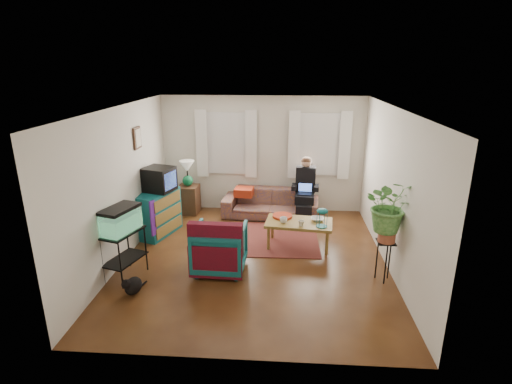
# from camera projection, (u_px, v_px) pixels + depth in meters

# --- Properties ---
(floor) EXTENTS (4.50, 5.00, 0.01)m
(floor) POSITION_uv_depth(u_px,v_px,m) (254.00, 259.00, 6.99)
(floor) COLOR #4F2B14
(floor) RESTS_ON ground
(ceiling) EXTENTS (4.50, 5.00, 0.01)m
(ceiling) POSITION_uv_depth(u_px,v_px,m) (254.00, 108.00, 6.18)
(ceiling) COLOR white
(ceiling) RESTS_ON wall_back
(wall_back) EXTENTS (4.50, 0.01, 2.60)m
(wall_back) POSITION_uv_depth(u_px,v_px,m) (262.00, 155.00, 8.96)
(wall_back) COLOR silver
(wall_back) RESTS_ON floor
(wall_front) EXTENTS (4.50, 0.01, 2.60)m
(wall_front) POSITION_uv_depth(u_px,v_px,m) (237.00, 259.00, 4.21)
(wall_front) COLOR silver
(wall_front) RESTS_ON floor
(wall_left) EXTENTS (0.01, 5.00, 2.60)m
(wall_left) POSITION_uv_depth(u_px,v_px,m) (122.00, 185.00, 6.73)
(wall_left) COLOR silver
(wall_left) RESTS_ON floor
(wall_right) EXTENTS (0.01, 5.00, 2.60)m
(wall_right) POSITION_uv_depth(u_px,v_px,m) (393.00, 191.00, 6.44)
(wall_right) COLOR silver
(wall_right) RESTS_ON floor
(window_left) EXTENTS (1.08, 0.04, 1.38)m
(window_left) POSITION_uv_depth(u_px,v_px,m) (227.00, 143.00, 8.91)
(window_left) COLOR white
(window_left) RESTS_ON wall_back
(window_right) EXTENTS (1.08, 0.04, 1.38)m
(window_right) POSITION_uv_depth(u_px,v_px,m) (319.00, 145.00, 8.78)
(window_right) COLOR white
(window_right) RESTS_ON wall_back
(curtains_left) EXTENTS (1.36, 0.06, 1.50)m
(curtains_left) POSITION_uv_depth(u_px,v_px,m) (226.00, 144.00, 8.84)
(curtains_left) COLOR white
(curtains_left) RESTS_ON wall_back
(curtains_right) EXTENTS (1.36, 0.06, 1.50)m
(curtains_right) POSITION_uv_depth(u_px,v_px,m) (319.00, 145.00, 8.70)
(curtains_right) COLOR white
(curtains_right) RESTS_ON wall_back
(picture_frame) EXTENTS (0.04, 0.32, 0.40)m
(picture_frame) POSITION_uv_depth(u_px,v_px,m) (138.00, 138.00, 7.33)
(picture_frame) COLOR #3D2616
(picture_frame) RESTS_ON wall_left
(area_rug) EXTENTS (2.03, 1.63, 0.01)m
(area_rug) POSITION_uv_depth(u_px,v_px,m) (266.00, 239.00, 7.77)
(area_rug) COLOR brown
(area_rug) RESTS_ON floor
(sofa) EXTENTS (2.14, 1.00, 0.81)m
(sofa) POSITION_uv_depth(u_px,v_px,m) (271.00, 199.00, 8.79)
(sofa) COLOR brown
(sofa) RESTS_ON floor
(seated_person) EXTENTS (0.57, 0.68, 1.24)m
(seated_person) POSITION_uv_depth(u_px,v_px,m) (305.00, 191.00, 8.61)
(seated_person) COLOR black
(seated_person) RESTS_ON sofa
(side_table) EXTENTS (0.47, 0.47, 0.64)m
(side_table) POSITION_uv_depth(u_px,v_px,m) (189.00, 199.00, 9.04)
(side_table) COLOR #3F2017
(side_table) RESTS_ON floor
(table_lamp) EXTENTS (0.35, 0.35, 0.59)m
(table_lamp) POSITION_uv_depth(u_px,v_px,m) (187.00, 174.00, 8.85)
(table_lamp) COLOR white
(table_lamp) RESTS_ON side_table
(dresser) EXTENTS (0.76, 1.08, 0.88)m
(dresser) POSITION_uv_depth(u_px,v_px,m) (158.00, 213.00, 7.89)
(dresser) COLOR #125A6F
(dresser) RESTS_ON floor
(crt_tv) EXTENTS (0.66, 0.63, 0.47)m
(crt_tv) POSITION_uv_depth(u_px,v_px,m) (159.00, 179.00, 7.76)
(crt_tv) COLOR black
(crt_tv) RESTS_ON dresser
(aquarium_stand) EXTENTS (0.58, 0.79, 0.78)m
(aquarium_stand) POSITION_uv_depth(u_px,v_px,m) (125.00, 255.00, 6.28)
(aquarium_stand) COLOR black
(aquarium_stand) RESTS_ON floor
(aquarium) EXTENTS (0.53, 0.71, 0.41)m
(aquarium) POSITION_uv_depth(u_px,v_px,m) (121.00, 219.00, 6.10)
(aquarium) COLOR #7FD899
(aquarium) RESTS_ON aquarium_stand
(black_cat) EXTENTS (0.33, 0.42, 0.31)m
(black_cat) POSITION_uv_depth(u_px,v_px,m) (133.00, 284.00, 5.89)
(black_cat) COLOR black
(black_cat) RESTS_ON floor
(armchair) EXTENTS (0.85, 0.80, 0.84)m
(armchair) POSITION_uv_depth(u_px,v_px,m) (220.00, 246.00, 6.51)
(armchair) COLOR navy
(armchair) RESTS_ON floor
(serape_throw) EXTENTS (0.85, 0.23, 0.70)m
(serape_throw) POSITION_uv_depth(u_px,v_px,m) (215.00, 245.00, 6.14)
(serape_throw) COLOR #9E0A0A
(serape_throw) RESTS_ON armchair
(coffee_table) EXTENTS (1.27, 0.79, 0.50)m
(coffee_table) POSITION_uv_depth(u_px,v_px,m) (299.00, 234.00, 7.38)
(coffee_table) COLOR brown
(coffee_table) RESTS_ON floor
(cup_a) EXTENTS (0.15, 0.15, 0.11)m
(cup_a) POSITION_uv_depth(u_px,v_px,m) (283.00, 220.00, 7.24)
(cup_a) COLOR white
(cup_a) RESTS_ON coffee_table
(cup_b) EXTENTS (0.12, 0.12, 0.10)m
(cup_b) POSITION_uv_depth(u_px,v_px,m) (301.00, 223.00, 7.10)
(cup_b) COLOR beige
(cup_b) RESTS_ON coffee_table
(bowl) EXTENTS (0.26, 0.26, 0.06)m
(bowl) POSITION_uv_depth(u_px,v_px,m) (317.00, 219.00, 7.34)
(bowl) COLOR white
(bowl) RESTS_ON coffee_table
(snack_tray) EXTENTS (0.41, 0.41, 0.04)m
(snack_tray) POSITION_uv_depth(u_px,v_px,m) (282.00, 216.00, 7.51)
(snack_tray) COLOR #B21414
(snack_tray) RESTS_ON coffee_table
(birdcage) EXTENTS (0.22, 0.22, 0.35)m
(birdcage) POSITION_uv_depth(u_px,v_px,m) (322.00, 218.00, 7.03)
(birdcage) COLOR #115B6B
(birdcage) RESTS_ON coffee_table
(plant_stand) EXTENTS (0.28, 0.28, 0.67)m
(plant_stand) POSITION_uv_depth(u_px,v_px,m) (384.00, 261.00, 6.21)
(plant_stand) COLOR black
(plant_stand) RESTS_ON floor
(potted_plant) EXTENTS (0.77, 0.67, 0.84)m
(potted_plant) POSITION_uv_depth(u_px,v_px,m) (389.00, 213.00, 5.96)
(potted_plant) COLOR #599947
(potted_plant) RESTS_ON plant_stand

